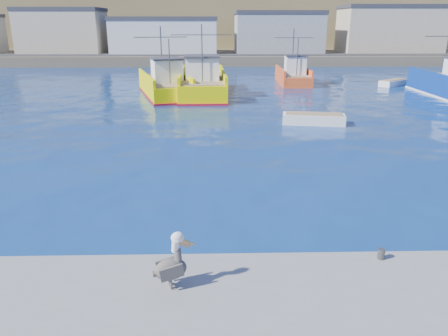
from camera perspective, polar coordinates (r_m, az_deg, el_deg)
The scene contains 9 objects.
ground at distance 15.68m, azimuth 4.79°, elevation -7.18°, with size 260.00×260.00×0.00m, color #071352.
dock_bollards at distance 12.49m, azimuth 9.32°, elevation -11.15°, with size 36.20×0.20×0.30m.
far_shore at distance 123.28m, azimuth -0.72°, elevation 19.51°, with size 200.00×81.00×24.00m.
trawler_yellow_a at distance 43.19m, azimuth -7.71°, elevation 10.69°, with size 6.56×11.77×6.50m.
trawler_yellow_b at distance 43.45m, azimuth -2.83°, elevation 10.98°, with size 6.03×12.82×6.69m.
boat_orange at distance 52.12m, azimuth 9.04°, elevation 11.94°, with size 4.44×8.52×6.10m.
skiff_mid at distance 31.36m, azimuth 11.60°, elevation 6.19°, with size 4.46×2.22×0.93m.
skiff_far at distance 53.47m, azimuth 21.22°, elevation 10.28°, with size 3.91×3.51×0.85m.
pelican at distance 11.04m, azimuth -6.78°, elevation -12.38°, with size 1.18×0.72×1.48m.
Camera 1 is at (-1.65, -14.05, 6.77)m, focal length 35.00 mm.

